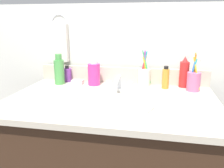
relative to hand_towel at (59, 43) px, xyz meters
name	(u,v)px	position (x,y,z in m)	size (l,w,h in m)	color
countertop	(111,101)	(0.38, -0.33, -0.23)	(0.97, 0.63, 0.03)	beige
backsplash	(122,75)	(0.38, -0.02, -0.17)	(0.97, 0.02, 0.09)	beige
back_wall	(123,112)	(0.38, 0.04, -0.42)	(2.07, 0.04, 1.30)	silver
towel_ring	(59,22)	(0.00, 0.02, 0.12)	(0.10, 0.10, 0.01)	silver
hand_towel	(59,43)	(0.00, 0.00, 0.00)	(0.11, 0.04, 0.22)	silver
sink_basin	(111,109)	(0.40, -0.39, -0.25)	(0.38, 0.38, 0.11)	white
faucet	(119,85)	(0.40, -0.19, -0.19)	(0.16, 0.10, 0.08)	silver
bottle_cream_purple	(67,75)	(0.06, -0.06, -0.18)	(0.05, 0.05, 0.10)	#7A3899
bottle_spray_red	(184,73)	(0.73, -0.05, -0.14)	(0.05, 0.05, 0.17)	red
bottle_soap_pink	(94,74)	(0.24, -0.10, -0.16)	(0.07, 0.07, 0.15)	#D8338C
bottle_oil_amber	(166,78)	(0.63, -0.10, -0.16)	(0.04, 0.04, 0.12)	gold
bottle_toner_green	(59,71)	(0.04, -0.12, -0.14)	(0.06, 0.06, 0.17)	#4C9E4C
cup_white_ceramic	(144,76)	(0.52, -0.06, -0.16)	(0.08, 0.08, 0.20)	white
cup_pink	(194,81)	(0.77, -0.12, -0.17)	(0.07, 0.08, 0.20)	#D16693
soap_bar	(78,82)	(0.14, -0.10, -0.21)	(0.06, 0.04, 0.02)	white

